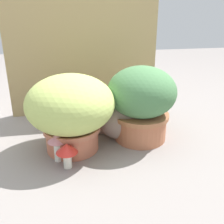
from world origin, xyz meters
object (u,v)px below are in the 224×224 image
(grass_planter, at_px, (71,109))
(leafy_planter, at_px, (141,101))
(mushroom_ornament_red, at_px, (67,151))
(cat, at_px, (124,119))
(mushroom_ornament_pink, at_px, (57,142))

(grass_planter, bearing_deg, leafy_planter, 8.20)
(grass_planter, height_order, leafy_planter, leafy_planter)
(grass_planter, bearing_deg, mushroom_ornament_red, -99.69)
(cat, xyz_separation_m, mushroom_ornament_red, (-0.32, -0.24, -0.03))
(grass_planter, distance_m, leafy_planter, 0.39)
(leafy_planter, distance_m, mushroom_ornament_red, 0.50)
(grass_planter, relative_size, mushroom_ornament_pink, 3.05)
(grass_planter, relative_size, leafy_planter, 1.08)
(mushroom_ornament_pink, bearing_deg, leafy_planter, 19.53)
(cat, height_order, mushroom_ornament_red, cat)
(grass_planter, relative_size, cat, 1.23)
(leafy_planter, relative_size, cat, 1.13)
(leafy_planter, height_order, cat, leafy_planter)
(mushroom_ornament_red, bearing_deg, cat, 37.04)
(mushroom_ornament_red, bearing_deg, mushroom_ornament_pink, 122.97)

